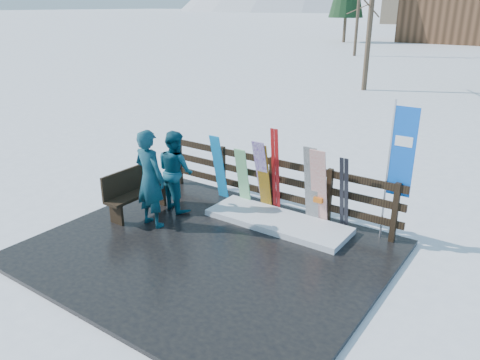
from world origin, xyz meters
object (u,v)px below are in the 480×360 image
Objects in this scene: snowboard_1 at (243,177)px; person_back at (175,171)px; snowboard_4 at (311,186)px; snowboard_3 at (263,176)px; bench at (135,190)px; snowboard_0 at (219,167)px; rental_flag at (399,157)px; snowboard_2 at (264,178)px; snowboard_5 at (319,188)px; person_front at (150,179)px.

person_back is at bearing -138.41° from snowboard_1.
snowboard_3 is at bearing -180.00° from snowboard_4.
snowboard_0 is (0.97, 1.59, 0.23)m from bench.
person_back reaches higher than snowboard_0.
snowboard_3 is 2.77m from rental_flag.
person_back is (-4.19, -1.21, -0.75)m from rental_flag.
person_back is (-1.59, -0.94, 0.11)m from snowboard_2.
snowboard_1 reaches higher than bench.
snowboard_0 is 1.13m from snowboard_3.
person_back is at bearing -161.62° from snowboard_5.
person_front is at bearing -146.25° from snowboard_5.
rental_flag is (3.77, 0.27, 0.86)m from snowboard_0.
snowboard_4 is 1.01× the size of snowboard_5.
bench is 1.14× the size of snowboard_1.
person_front reaches higher than snowboard_2.
snowboard_5 is at bearing -0.00° from snowboard_1.
rental_flag is 4.60m from person_front.
snowboard_5 is at bearing -168.75° from rental_flag.
rental_flag is at bearing 4.10° from snowboard_0.
bench is 0.91× the size of snowboard_4.
bench is at bearing -143.38° from snowboard_2.
snowboard_4 is at bearing 26.23° from bench.
snowboard_0 is at bearing -95.93° from person_front.
snowboard_3 is at bearing -132.91° from person_back.
snowboard_0 is 0.89× the size of person_back.
snowboard_1 is at bearing -180.00° from snowboard_4.
snowboard_3 is 0.99× the size of snowboard_5.
bench is 5.21m from rental_flag.
bench is at bearing -121.49° from snowboard_0.
person_front reaches higher than snowboard_5.
person_back is at bearing -163.88° from rental_flag.
snowboard_2 is at bearing -125.68° from person_front.
rental_flag is (2.60, 0.27, 0.86)m from snowboard_2.
snowboard_2 is 0.92× the size of snowboard_4.
snowboard_1 is at bearing 180.00° from snowboard_3.
person_front reaches higher than snowboard_0.
rental_flag is (1.36, 0.27, 0.81)m from snowboard_5.
snowboard_0 is at bearing 180.00° from snowboard_1.
person_front is at bearing -152.93° from rental_flag.
rental_flag is 1.34× the size of person_front.
snowboard_3 is 1.82m from person_back.
snowboard_0 is 0.59× the size of rental_flag.
snowboard_0 is at bearing 58.51° from bench.
bench is at bearing 65.58° from person_back.
snowboard_4 is at bearing 0.00° from snowboard_2.
snowboard_0 is 0.94× the size of snowboard_5.
snowboard_1 is 0.87× the size of snowboard_2.
person_front is (0.68, -0.22, 0.45)m from bench.
bench is 0.92× the size of snowboard_5.
snowboard_2 is (1.16, 0.00, -0.00)m from snowboard_0.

